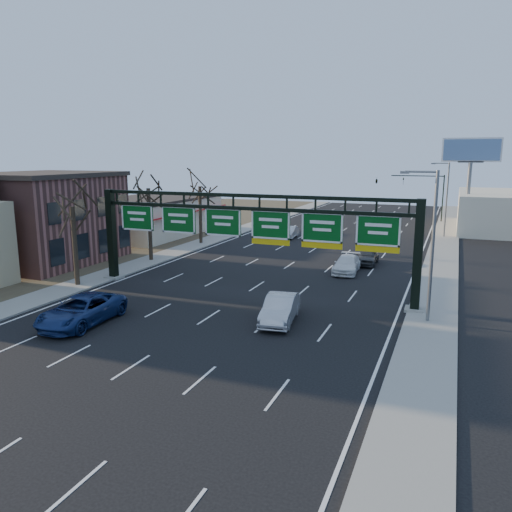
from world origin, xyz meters
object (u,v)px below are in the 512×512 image
at_px(sign_gantry, 248,230).
at_px(car_silver_sedan, 280,309).
at_px(car_white_wagon, 347,264).
at_px(car_blue_suv, 82,310).

distance_m(sign_gantry, car_silver_sedan, 7.69).
bearing_deg(car_white_wagon, car_blue_suv, -124.93).
relative_size(sign_gantry, car_white_wagon, 5.07).
bearing_deg(car_blue_suv, car_silver_sedan, 21.35).
bearing_deg(car_silver_sedan, sign_gantry, 121.13).
xyz_separation_m(car_blue_suv, car_silver_sedan, (10.77, 4.73, -0.03)).
distance_m(car_blue_suv, car_white_wagon, 22.43).
bearing_deg(sign_gantry, car_blue_suv, -123.49).
distance_m(car_blue_suv, car_silver_sedan, 11.77).
xyz_separation_m(sign_gantry, car_white_wagon, (5.25, 9.16, -3.93)).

